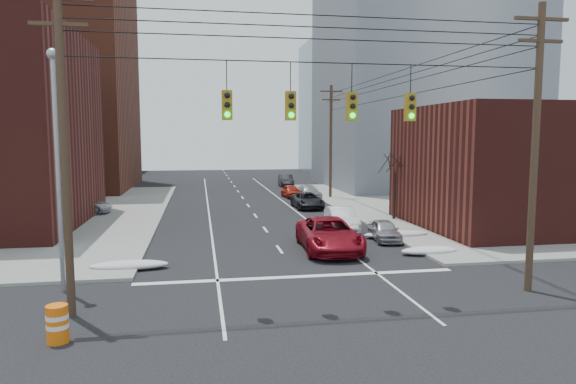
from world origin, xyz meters
name	(u,v)px	position (x,y,z in m)	size (l,w,h in m)	color
ground	(339,333)	(0.00, 0.00, 0.00)	(160.00, 160.00, 0.00)	black
sidewalk_ne	(546,202)	(27.00, 27.00, 0.07)	(40.00, 40.00, 0.15)	gray
building_brick_tall	(17,56)	(-24.00, 48.00, 15.00)	(24.00, 20.00, 30.00)	brown
building_brick_far	(63,137)	(-26.00, 74.00, 6.00)	(22.00, 18.00, 12.00)	#4D1A17
building_office	(420,82)	(22.00, 44.00, 12.50)	(22.00, 20.00, 25.00)	gray
building_glass	(366,108)	(24.00, 70.00, 11.00)	(20.00, 18.00, 22.00)	gray
building_storefront	(537,167)	(18.00, 16.00, 4.00)	(16.00, 12.00, 8.00)	#4D1A17
utility_pole_left	(64,144)	(-8.50, 3.00, 5.78)	(2.20, 0.28, 11.00)	#473323
utility_pole_right	(535,143)	(8.50, 3.00, 5.78)	(2.20, 0.28, 11.00)	#473323
utility_pole_far	(331,139)	(8.50, 34.00, 5.78)	(2.20, 0.28, 11.00)	#473323
traffic_signals	(321,104)	(0.10, 2.97, 7.17)	(17.00, 0.42, 2.02)	black
street_light	(57,150)	(-9.50, 6.00, 5.54)	(0.44, 0.44, 9.32)	gray
bare_tree	(394,189)	(9.59, 20.00, 2.32)	(2.09, 2.20, 4.93)	black
snow_nw	(129,265)	(-7.40, 9.00, 0.21)	(3.50, 1.08, 0.42)	silver
snow_ne	(429,251)	(7.40, 9.50, 0.21)	(3.00, 1.08, 0.42)	silver
snow_east_far	(396,234)	(7.40, 14.00, 0.21)	(4.00, 1.08, 0.42)	silver
red_pickup	(329,234)	(2.56, 11.32, 0.87)	(2.87, 6.23, 1.73)	maroon
parked_car_a	(384,230)	(6.40, 13.30, 0.61)	(1.44, 3.57, 1.22)	#9D9DA1
parked_car_b	(341,219)	(4.80, 16.83, 0.75)	(1.58, 4.53, 1.49)	white
parked_car_c	(307,200)	(4.80, 27.47, 0.67)	(2.22, 4.81, 1.34)	black
parked_car_d	(309,192)	(6.40, 34.39, 0.64)	(1.78, 4.38, 1.27)	#A4A4A9
parked_car_e	(291,191)	(4.80, 35.26, 0.63)	(1.50, 3.73, 1.27)	maroon
parked_car_f	(286,180)	(6.19, 46.75, 0.73)	(1.55, 4.46, 1.47)	black
lot_car_a	(34,210)	(-15.75, 23.56, 0.90)	(1.59, 4.56, 1.50)	silver
lot_car_b	(81,206)	(-13.19, 26.29, 0.79)	(2.12, 4.59, 1.28)	silver
lot_car_c	(28,209)	(-16.49, 24.74, 0.81)	(1.86, 4.57, 1.33)	black
lot_car_d	(30,206)	(-16.60, 25.67, 0.93)	(1.85, 4.59, 1.56)	#A8A8AC
construction_barrel	(57,323)	(-8.36, 0.72, 0.58)	(0.68, 0.68, 1.12)	orange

